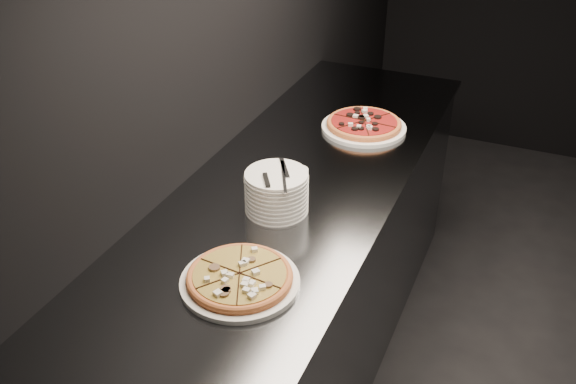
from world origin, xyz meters
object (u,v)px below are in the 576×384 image
at_px(pizza_tomato, 364,125).
at_px(ramekin, 298,177).
at_px(pizza_mushroom, 240,278).
at_px(counter, 295,280).
at_px(plate_stack, 277,192).
at_px(cutlery, 277,176).

height_order(pizza_tomato, ramekin, ramekin).
bearing_deg(pizza_tomato, pizza_mushroom, -90.79).
xyz_separation_m(counter, pizza_mushroom, (0.08, -0.60, 0.48)).
xyz_separation_m(plate_stack, ramekin, (0.00, 0.18, -0.04)).
relative_size(counter, ramekin, 33.53).
distance_m(cutlery, ramekin, 0.23).
relative_size(counter, plate_stack, 11.65).
bearing_deg(cutlery, pizza_tomato, 51.34).
height_order(cutlery, ramekin, cutlery).
bearing_deg(pizza_mushroom, plate_stack, 99.25).
relative_size(pizza_mushroom, pizza_tomato, 0.97).
height_order(pizza_mushroom, cutlery, cutlery).
relative_size(cutlery, ramekin, 2.97).
distance_m(counter, plate_stack, 0.57).
relative_size(counter, cutlery, 11.29).
height_order(pizza_mushroom, pizza_tomato, pizza_tomato).
bearing_deg(plate_stack, cutlery, -62.38).
xyz_separation_m(pizza_tomato, cutlery, (-0.07, -0.72, 0.12)).
xyz_separation_m(pizza_mushroom, ramekin, (-0.06, 0.58, 0.01)).
height_order(pizza_mushroom, plate_stack, plate_stack).
bearing_deg(ramekin, pizza_mushroom, -83.88).
xyz_separation_m(cutlery, ramekin, (-0.01, 0.20, -0.11)).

